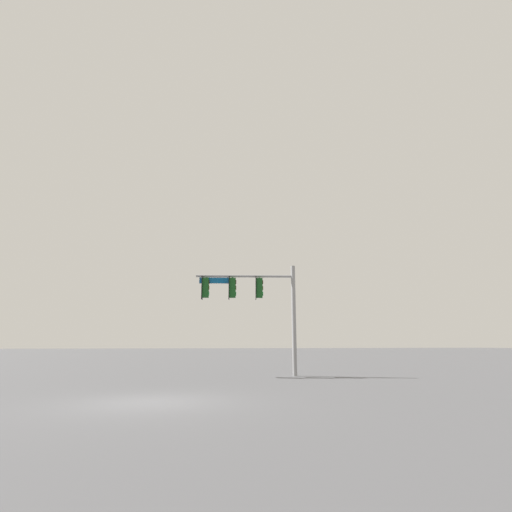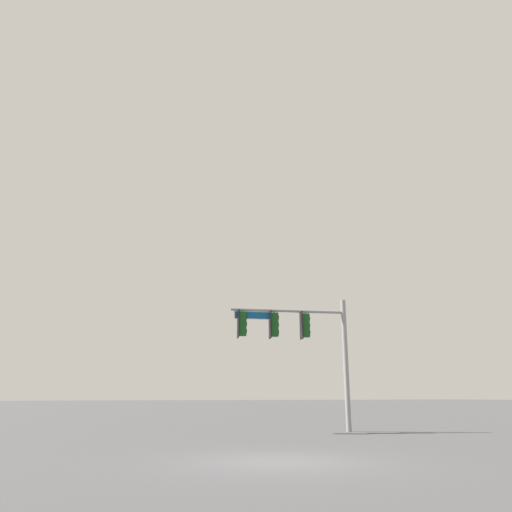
# 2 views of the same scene
# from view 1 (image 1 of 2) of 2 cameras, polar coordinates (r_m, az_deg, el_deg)

# --- Properties ---
(ground_plane) EXTENTS (400.00, 400.00, 0.00)m
(ground_plane) POSITION_cam_1_polar(r_m,az_deg,el_deg) (12.73, -15.01, -19.55)
(ground_plane) COLOR #474749
(signal_pole_near) EXTENTS (5.47, 1.55, 6.04)m
(signal_pole_near) POSITION_cam_1_polar(r_m,az_deg,el_deg) (22.42, -0.11, -5.98)
(signal_pole_near) COLOR gray
(signal_pole_near) RESTS_ON ground_plane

